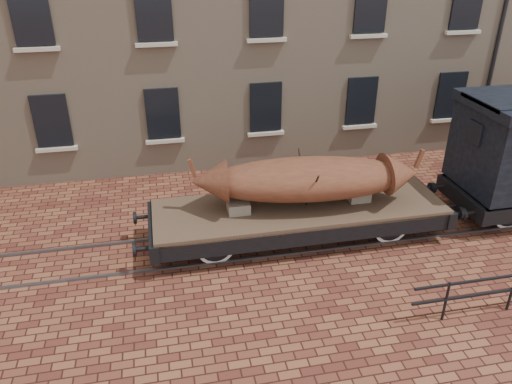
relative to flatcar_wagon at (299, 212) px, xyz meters
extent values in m
plane|color=#51231B|center=(-0.81, 0.00, -0.83)|extent=(90.00, 90.00, 0.00)
cube|color=black|center=(-6.81, 4.96, 1.37)|extent=(1.10, 0.12, 1.70)
cube|color=beige|center=(-6.81, 4.90, 0.42)|extent=(1.30, 0.18, 0.12)
cube|color=black|center=(-3.31, 4.96, 1.37)|extent=(1.10, 0.12, 1.70)
cube|color=beige|center=(-3.31, 4.90, 0.42)|extent=(1.30, 0.18, 0.12)
cube|color=black|center=(0.19, 4.96, 1.37)|extent=(1.10, 0.12, 1.70)
cube|color=beige|center=(0.19, 4.90, 0.42)|extent=(1.30, 0.18, 0.12)
cube|color=black|center=(3.69, 4.96, 1.37)|extent=(1.10, 0.12, 1.70)
cube|color=beige|center=(3.69, 4.90, 0.42)|extent=(1.30, 0.18, 0.12)
cube|color=black|center=(7.19, 4.96, 1.37)|extent=(1.10, 0.12, 1.70)
cube|color=beige|center=(7.19, 4.90, 0.42)|extent=(1.30, 0.18, 0.12)
cube|color=black|center=(-6.81, 4.96, 4.57)|extent=(1.10, 0.12, 1.70)
cube|color=beige|center=(-6.81, 4.90, 3.62)|extent=(1.30, 0.18, 0.12)
cube|color=black|center=(-3.31, 4.96, 4.57)|extent=(1.10, 0.12, 1.70)
cube|color=beige|center=(-3.31, 4.90, 3.62)|extent=(1.30, 0.18, 0.12)
cube|color=black|center=(0.19, 4.96, 4.57)|extent=(1.10, 0.12, 1.70)
cube|color=beige|center=(0.19, 4.90, 3.62)|extent=(1.30, 0.18, 0.12)
cube|color=black|center=(3.69, 4.96, 4.57)|extent=(1.10, 0.12, 1.70)
cube|color=beige|center=(3.69, 4.90, 3.62)|extent=(1.30, 0.18, 0.12)
cube|color=black|center=(7.19, 4.96, 4.57)|extent=(1.10, 0.12, 1.70)
cube|color=beige|center=(7.19, 4.90, 3.62)|extent=(1.30, 0.18, 0.12)
cube|color=#59595E|center=(-0.81, -0.72, -0.80)|extent=(30.00, 0.08, 0.06)
cube|color=#59595E|center=(-0.81, 0.72, -0.80)|extent=(30.00, 0.08, 0.06)
cylinder|color=black|center=(2.19, -3.80, -0.33)|extent=(0.06, 0.06, 1.00)
cylinder|color=black|center=(3.79, -3.80, -0.33)|extent=(0.06, 0.06, 1.00)
cube|color=#413426|center=(0.00, 0.00, 0.15)|extent=(7.76, 2.28, 0.12)
cube|color=black|center=(0.00, -1.06, -0.10)|extent=(7.76, 0.17, 0.47)
cube|color=black|center=(0.00, 1.06, -0.10)|extent=(7.76, 0.17, 0.47)
cube|color=black|center=(-3.88, 0.00, -0.10)|extent=(0.23, 2.38, 0.47)
cylinder|color=black|center=(-4.17, -0.78, -0.10)|extent=(0.36, 0.10, 0.10)
cylinder|color=black|center=(-4.35, -0.78, -0.10)|extent=(0.08, 0.33, 0.33)
cylinder|color=black|center=(-4.17, 0.78, -0.10)|extent=(0.36, 0.10, 0.10)
cylinder|color=black|center=(-4.35, 0.78, -0.10)|extent=(0.08, 0.33, 0.33)
cube|color=black|center=(3.88, 0.00, -0.10)|extent=(0.23, 2.38, 0.47)
cylinder|color=black|center=(4.17, -0.78, -0.10)|extent=(0.36, 0.10, 0.10)
cylinder|color=black|center=(4.35, -0.78, -0.10)|extent=(0.08, 0.33, 0.33)
cylinder|color=black|center=(4.17, 0.78, -0.10)|extent=(0.36, 0.10, 0.10)
cylinder|color=black|center=(4.35, 0.78, -0.10)|extent=(0.08, 0.33, 0.33)
cylinder|color=black|center=(-2.38, 0.00, -0.33)|extent=(0.10, 1.97, 0.10)
cylinder|color=white|center=(-2.38, -0.72, -0.33)|extent=(0.99, 0.07, 0.99)
cylinder|color=black|center=(-2.38, -0.72, -0.33)|extent=(0.81, 0.10, 0.81)
cube|color=black|center=(-2.38, -0.84, -0.08)|extent=(0.93, 0.08, 0.10)
cylinder|color=white|center=(-2.38, 0.72, -0.33)|extent=(0.99, 0.07, 0.99)
cylinder|color=black|center=(-2.38, 0.72, -0.33)|extent=(0.81, 0.10, 0.81)
cube|color=black|center=(-2.38, 0.84, -0.08)|extent=(0.93, 0.08, 0.10)
cylinder|color=black|center=(2.38, 0.00, -0.33)|extent=(0.10, 1.97, 0.10)
cylinder|color=white|center=(2.38, -0.72, -0.33)|extent=(0.99, 0.07, 0.99)
cylinder|color=black|center=(2.38, -0.72, -0.33)|extent=(0.81, 0.10, 0.81)
cube|color=black|center=(2.38, -0.84, -0.08)|extent=(0.93, 0.08, 0.10)
cylinder|color=white|center=(2.38, 0.72, -0.33)|extent=(0.99, 0.07, 0.99)
cylinder|color=black|center=(2.38, 0.72, -0.33)|extent=(0.81, 0.10, 0.81)
cube|color=black|center=(2.38, 0.84, -0.08)|extent=(0.93, 0.08, 0.10)
cube|color=black|center=(0.00, 0.00, -0.26)|extent=(4.14, 0.06, 0.06)
cube|color=gray|center=(-1.66, 0.00, 0.35)|extent=(0.57, 0.52, 0.29)
cube|color=gray|center=(1.66, 0.00, 0.35)|extent=(0.57, 0.52, 0.29)
ellipsoid|color=brown|center=(0.19, 0.00, 0.98)|extent=(5.52, 2.21, 1.07)
cone|color=brown|center=(-2.35, 0.26, 1.03)|extent=(1.03, 1.11, 1.02)
cube|color=brown|center=(-2.76, 0.30, 1.43)|extent=(0.22, 0.13, 0.52)
cone|color=brown|center=(2.72, -0.26, 1.03)|extent=(1.03, 1.11, 1.02)
cube|color=brown|center=(3.13, -0.30, 1.43)|extent=(0.22, 0.13, 0.52)
cylinder|color=black|center=(0.19, -0.44, 0.85)|extent=(0.05, 0.92, 1.31)
cylinder|color=black|center=(0.19, 0.44, 0.85)|extent=(0.05, 0.92, 1.31)
cube|color=black|center=(4.88, 0.00, -0.12)|extent=(0.22, 2.42, 0.45)
cylinder|color=black|center=(4.43, -0.81, -0.12)|extent=(0.08, 0.32, 0.32)
cylinder|color=black|center=(4.43, 0.81, -0.12)|extent=(0.08, 0.32, 0.32)
cylinder|color=black|center=(5.99, 0.00, -0.34)|extent=(0.10, 1.92, 0.10)
cylinder|color=white|center=(5.99, -0.72, -0.34)|extent=(0.97, 0.07, 0.97)
cylinder|color=black|center=(5.99, -0.72, -0.34)|extent=(0.79, 0.10, 0.79)
cylinder|color=white|center=(5.99, 0.72, -0.34)|extent=(0.97, 0.07, 0.97)
cylinder|color=black|center=(5.99, 0.72, -0.34)|extent=(0.79, 0.10, 0.79)
cube|color=black|center=(4.86, 0.00, 1.90)|extent=(0.08, 0.61, 0.61)
camera|label=1|loc=(-3.51, -11.19, 6.69)|focal=35.00mm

